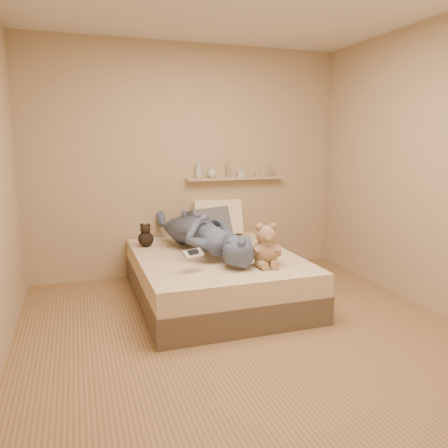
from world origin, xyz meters
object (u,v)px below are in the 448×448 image
object	(u,v)px
teddy_bear	(266,248)
game_console	(193,253)
dark_plush	(146,237)
wall_shelf	(236,178)
person	(202,232)
pillow_grey	(210,223)
bed	(215,276)
pillow_cream	(218,218)

from	to	relation	value
teddy_bear	game_console	bearing A→B (deg)	178.29
dark_plush	wall_shelf	world-z (taller)	wall_shelf
dark_plush	person	bearing A→B (deg)	-38.22
pillow_grey	game_console	bearing A→B (deg)	-113.25
bed	game_console	distance (m)	0.73
teddy_bear	pillow_cream	xyz separation A→B (m)	(-0.00, 1.35, 0.04)
pillow_cream	pillow_grey	world-z (taller)	pillow_cream
pillow_cream	pillow_grey	xyz separation A→B (m)	(-0.14, -0.14, -0.03)
wall_shelf	bed	bearing A→B (deg)	-121.18
wall_shelf	person	bearing A→B (deg)	-129.50
game_console	bed	bearing A→B (deg)	55.18
bed	pillow_cream	xyz separation A→B (m)	(0.30, 0.83, 0.43)
dark_plush	pillow_cream	distance (m)	0.94
teddy_bear	person	distance (m)	0.77
pillow_grey	person	world-z (taller)	person
bed	wall_shelf	xyz separation A→B (m)	(0.55, 0.91, 0.88)
game_console	pillow_grey	size ratio (longest dim) A/B	0.40
pillow_cream	wall_shelf	world-z (taller)	wall_shelf
teddy_bear	dark_plush	size ratio (longest dim) A/B	1.56
dark_plush	pillow_cream	size ratio (longest dim) A/B	0.45
pillow_cream	wall_shelf	distance (m)	0.52
dark_plush	teddy_bear	bearing A→B (deg)	-49.51
pillow_cream	wall_shelf	bearing A→B (deg)	17.62
bed	person	world-z (taller)	person
teddy_bear	bed	bearing A→B (deg)	120.38
pillow_cream	pillow_grey	bearing A→B (deg)	-134.67
pillow_cream	pillow_grey	distance (m)	0.20
pillow_cream	pillow_grey	size ratio (longest dim) A/B	1.10
game_console	pillow_cream	world-z (taller)	pillow_cream
game_console	wall_shelf	world-z (taller)	wall_shelf
game_console	pillow_cream	size ratio (longest dim) A/B	0.36
dark_plush	game_console	bearing A→B (deg)	-76.93
bed	dark_plush	world-z (taller)	dark_plush
bed	pillow_cream	bearing A→B (deg)	70.05
teddy_bear	pillow_cream	bearing A→B (deg)	90.20
person	dark_plush	bearing A→B (deg)	-47.87
pillow_cream	person	size ratio (longest dim) A/B	0.34
bed	dark_plush	xyz separation A→B (m)	(-0.59, 0.53, 0.33)
pillow_grey	pillow_cream	bearing A→B (deg)	45.33
pillow_grey	person	distance (m)	0.61
bed	pillow_cream	world-z (taller)	pillow_cream
game_console	dark_plush	bearing A→B (deg)	103.07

